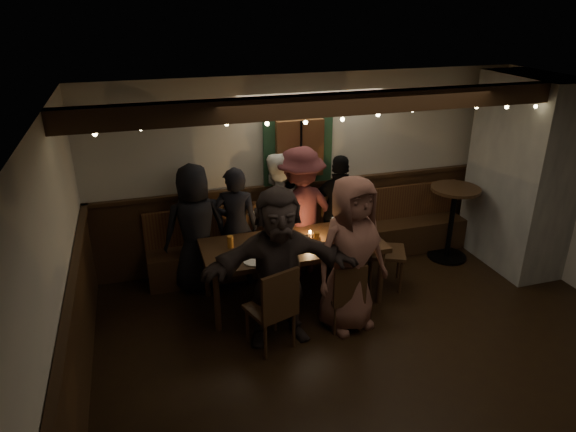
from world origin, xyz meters
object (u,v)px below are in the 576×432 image
object	(u,v)px
high_top	(452,214)
person_g	(351,255)
person_c	(276,214)
dining_table	(293,249)
chair_near_left	(275,305)
chair_near_right	(347,293)
person_f	(279,267)
person_e	(340,213)
chair_end	(379,244)
person_a	(196,228)
person_b	(236,227)
person_d	(300,213)

from	to	relation	value
high_top	person_g	size ratio (longest dim) A/B	0.60
high_top	person_c	bearing A→B (deg)	171.60
dining_table	person_c	xyz separation A→B (m)	(0.01, 0.78, 0.13)
chair_near_left	person_c	size ratio (longest dim) A/B	0.59
chair_near_right	person_f	distance (m)	0.87
person_e	chair_near_right	bearing A→B (deg)	92.97
chair_end	person_a	distance (m)	2.33
person_c	person_f	bearing A→B (deg)	59.03
person_b	chair_near_left	bearing A→B (deg)	110.55
person_f	person_a	bearing A→B (deg)	121.39
chair_near_left	person_c	bearing A→B (deg)	73.90
dining_table	person_d	size ratio (longest dim) A/B	1.23
person_c	person_e	bearing A→B (deg)	153.92
person_d	chair_near_right	bearing A→B (deg)	74.51
person_g	person_e	bearing A→B (deg)	60.54
chair_near_right	high_top	distance (m)	2.42
chair_near_left	high_top	size ratio (longest dim) A/B	0.91
person_f	person_g	world-z (taller)	person_g
chair_near_right	person_f	world-z (taller)	person_f
chair_near_left	chair_near_right	xyz separation A→B (m)	(0.86, 0.12, -0.08)
chair_near_left	person_e	world-z (taller)	person_e
chair_end	person_a	world-z (taller)	person_a
chair_near_right	person_c	xyz separation A→B (m)	(-0.37, 1.55, 0.36)
chair_end	person_b	size ratio (longest dim) A/B	0.65
chair_near_left	person_a	bearing A→B (deg)	110.96
dining_table	high_top	xyz separation A→B (m)	(2.48, 0.42, -0.03)
person_d	person_e	bearing A→B (deg)	161.16
chair_near_right	chair_end	size ratio (longest dim) A/B	0.81
chair_near_right	person_b	bearing A→B (deg)	124.10
person_g	person_c	bearing A→B (deg)	94.57
chair_end	chair_near_left	bearing A→B (deg)	-150.69
person_g	person_b	bearing A→B (deg)	115.50
high_top	person_d	world-z (taller)	person_d
dining_table	person_d	xyz separation A→B (m)	(0.30, 0.63, 0.18)
chair_near_left	high_top	xyz separation A→B (m)	(2.96, 1.31, 0.13)
person_b	person_g	distance (m)	1.66
dining_table	person_f	world-z (taller)	person_f
person_a	person_c	distance (m)	1.08
chair_near_left	person_d	xyz separation A→B (m)	(0.77, 1.52, 0.33)
dining_table	chair_near_right	size ratio (longest dim) A/B	2.58
person_e	person_g	distance (m)	1.40
chair_near_left	person_e	size ratio (longest dim) A/B	0.61
dining_table	person_g	distance (m)	0.85
chair_end	person_f	size ratio (longest dim) A/B	0.58
person_b	person_e	distance (m)	1.43
chair_end	person_c	size ratio (longest dim) A/B	0.62
person_b	person_c	size ratio (longest dim) A/B	0.95
high_top	person_b	distance (m)	3.05
person_c	person_g	size ratio (longest dim) A/B	0.93
high_top	person_e	bearing A→B (deg)	172.30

